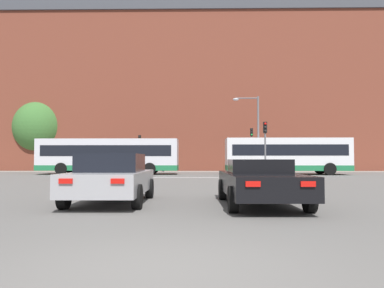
% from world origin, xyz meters
% --- Properties ---
extents(ground_plane, '(400.00, 400.00, 0.00)m').
position_xyz_m(ground_plane, '(0.00, 0.00, 0.00)').
color(ground_plane, '#605E5B').
extents(stop_line_strip, '(8.71, 0.30, 0.01)m').
position_xyz_m(stop_line_strip, '(0.00, 21.85, 0.00)').
color(stop_line_strip, silver).
rests_on(stop_line_strip, ground_plane).
extents(far_pavement, '(69.68, 2.50, 0.01)m').
position_xyz_m(far_pavement, '(0.00, 34.77, 0.01)').
color(far_pavement, gray).
rests_on(far_pavement, ground_plane).
extents(brick_civic_building, '(48.25, 11.52, 25.26)m').
position_xyz_m(brick_civic_building, '(-0.70, 42.98, 9.99)').
color(brick_civic_building, brown).
rests_on(brick_civic_building, ground_plane).
extents(car_saloon_left, '(2.14, 4.48, 1.43)m').
position_xyz_m(car_saloon_left, '(-2.05, 6.57, 0.74)').
color(car_saloon_left, '#9E9EA3').
rests_on(car_saloon_left, ground_plane).
extents(car_roadster_right, '(2.11, 4.85, 1.27)m').
position_xyz_m(car_roadster_right, '(2.17, 6.14, 0.65)').
color(car_roadster_right, black).
rests_on(car_roadster_right, ground_plane).
extents(bus_crossing_lead, '(10.18, 2.71, 3.03)m').
position_xyz_m(bus_crossing_lead, '(7.88, 27.14, 1.62)').
color(bus_crossing_lead, silver).
rests_on(bus_crossing_lead, ground_plane).
extents(bus_crossing_trailing, '(11.78, 2.64, 2.99)m').
position_xyz_m(bus_crossing_trailing, '(-7.16, 27.42, 1.60)').
color(bus_crossing_trailing, silver).
rests_on(bus_crossing_trailing, ground_plane).
extents(traffic_light_far_left, '(0.26, 0.31, 3.76)m').
position_xyz_m(traffic_light_far_left, '(-5.55, 33.86, 2.55)').
color(traffic_light_far_left, slate).
rests_on(traffic_light_far_left, ground_plane).
extents(traffic_light_near_right, '(0.26, 0.31, 3.97)m').
position_xyz_m(traffic_light_near_right, '(5.27, 22.53, 2.68)').
color(traffic_light_near_right, slate).
rests_on(traffic_light_near_right, ground_plane).
extents(traffic_light_far_right, '(0.26, 0.31, 4.46)m').
position_xyz_m(traffic_light_far_right, '(5.92, 33.91, 2.98)').
color(traffic_light_far_right, slate).
rests_on(traffic_light_far_right, ground_plane).
extents(street_lamp_junction, '(2.20, 0.36, 6.57)m').
position_xyz_m(street_lamp_junction, '(5.10, 27.01, 4.07)').
color(street_lamp_junction, slate).
rests_on(street_lamp_junction, ground_plane).
extents(pedestrian_waiting, '(0.45, 0.43, 1.75)m').
position_xyz_m(pedestrian_waiting, '(-4.94, 34.28, 1.03)').
color(pedestrian_waiting, brown).
rests_on(pedestrian_waiting, ground_plane).
extents(pedestrian_walking_east, '(0.41, 0.45, 1.79)m').
position_xyz_m(pedestrian_walking_east, '(-3.20, 34.77, 1.06)').
color(pedestrian_walking_east, black).
rests_on(pedestrian_walking_east, ground_plane).
extents(pedestrian_walking_west, '(0.43, 0.28, 1.85)m').
position_xyz_m(pedestrian_walking_west, '(4.75, 34.36, 1.10)').
color(pedestrian_walking_west, '#333851').
rests_on(pedestrian_walking_west, ground_plane).
extents(tree_by_building, '(5.97, 5.97, 8.16)m').
position_xyz_m(tree_by_building, '(-18.03, 38.87, 5.02)').
color(tree_by_building, '#4C3823').
rests_on(tree_by_building, ground_plane).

